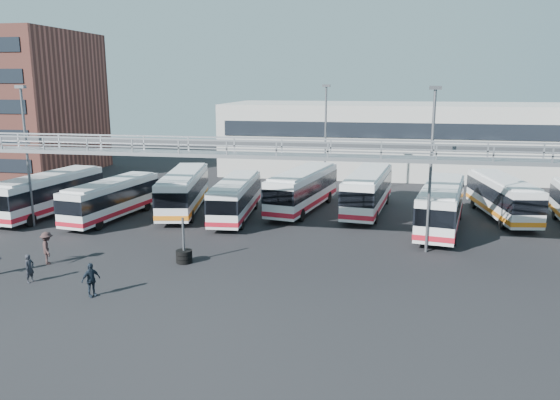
% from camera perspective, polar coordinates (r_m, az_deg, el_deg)
% --- Properties ---
extents(ground, '(140.00, 140.00, 0.00)m').
position_cam_1_polar(ground, '(30.22, -7.54, -8.07)').
color(ground, black).
rests_on(ground, ground).
extents(gantry, '(51.40, 5.15, 7.10)m').
position_cam_1_polar(gantry, '(34.33, -4.75, 3.95)').
color(gantry, gray).
rests_on(gantry, ground).
extents(apartment_building, '(18.00, 15.00, 16.00)m').
position_cam_1_polar(apartment_building, '(71.38, -26.80, 9.01)').
color(apartment_building, brown).
rests_on(apartment_building, ground).
extents(warehouse, '(42.00, 14.00, 8.00)m').
position_cam_1_polar(warehouse, '(65.26, 13.28, 6.27)').
color(warehouse, '#9E9E99').
rests_on(warehouse, ground).
extents(light_pole_left, '(0.70, 0.35, 10.21)m').
position_cam_1_polar(light_pole_left, '(43.20, -24.96, 4.85)').
color(light_pole_left, '#4C4F54').
rests_on(light_pole_left, ground).
extents(light_pole_mid, '(0.70, 0.35, 10.21)m').
position_cam_1_polar(light_pole_mid, '(34.33, 15.52, 3.91)').
color(light_pole_mid, '#4C4F54').
rests_on(light_pole_mid, ground).
extents(light_pole_back, '(0.70, 0.35, 10.21)m').
position_cam_1_polar(light_pole_back, '(49.36, 4.77, 6.73)').
color(light_pole_back, '#4C4F54').
rests_on(light_pole_back, ground).
extents(bus_1, '(3.74, 11.10, 3.31)m').
position_cam_1_polar(bus_1, '(47.04, -23.02, 0.72)').
color(bus_1, silver).
rests_on(bus_1, ground).
extents(bus_2, '(3.67, 10.20, 3.03)m').
position_cam_1_polar(bus_2, '(44.02, -17.17, 0.22)').
color(bus_2, silver).
rests_on(bus_2, ground).
extents(bus_3, '(4.52, 11.28, 3.34)m').
position_cam_1_polar(bus_3, '(44.99, -10.04, 1.05)').
color(bus_3, silver).
rests_on(bus_3, ground).
extents(bus_4, '(3.06, 10.31, 3.09)m').
position_cam_1_polar(bus_4, '(42.46, -4.65, 0.34)').
color(bus_4, silver).
rests_on(bus_4, ground).
extents(bus_5, '(4.69, 11.39, 3.37)m').
position_cam_1_polar(bus_5, '(44.89, 2.40, 1.23)').
color(bus_5, silver).
rests_on(bus_5, ground).
extents(bus_6, '(3.89, 11.39, 3.39)m').
position_cam_1_polar(bus_6, '(44.82, 9.16, 1.08)').
color(bus_6, silver).
rests_on(bus_6, ground).
extents(bus_7, '(4.46, 11.43, 3.39)m').
position_cam_1_polar(bus_7, '(40.48, 16.49, -0.48)').
color(bus_7, silver).
rests_on(bus_7, ground).
extents(bus_8, '(3.94, 10.70, 3.18)m').
position_cam_1_polar(bus_8, '(45.75, 22.21, 0.39)').
color(bus_8, silver).
rests_on(bus_8, ground).
extents(pedestrian_a, '(0.47, 0.62, 1.53)m').
position_cam_1_polar(pedestrian_a, '(32.01, -24.71, -6.51)').
color(pedestrian_a, '#212329').
rests_on(pedestrian_a, ground).
extents(pedestrian_c, '(1.32, 1.43, 1.93)m').
position_cam_1_polar(pedestrian_c, '(34.65, -23.14, -4.63)').
color(pedestrian_c, '#302020').
rests_on(pedestrian_c, ground).
extents(pedestrian_d, '(0.86, 1.09, 1.73)m').
position_cam_1_polar(pedestrian_d, '(28.78, -19.16, -7.89)').
color(pedestrian_d, '#1A2430').
rests_on(pedestrian_d, ground).
extents(tire_stack, '(0.95, 0.95, 2.72)m').
position_cam_1_polar(tire_stack, '(32.74, -9.99, -5.69)').
color(tire_stack, black).
rests_on(tire_stack, ground).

